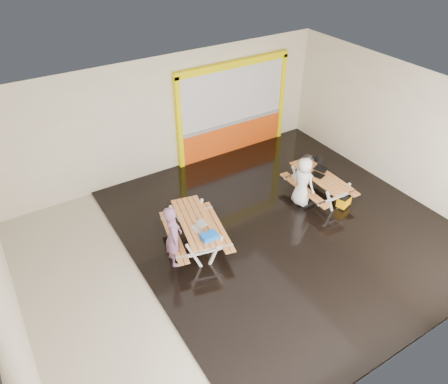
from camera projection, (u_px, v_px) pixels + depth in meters
room at (246, 184)px, 9.26m from camera, size 10.02×8.02×3.52m
deck at (284, 225)px, 10.80m from camera, size 7.50×7.98×0.05m
kiosk at (233, 110)px, 13.10m from camera, size 3.88×0.16×3.00m
picnic_table_left at (195, 227)px, 9.87m from camera, size 1.68×2.16×0.77m
picnic_table_right at (319, 180)px, 11.50m from camera, size 1.31×1.89×0.75m
person_left at (173, 236)px, 9.29m from camera, size 0.56×0.66×1.55m
person_right at (303, 182)px, 11.07m from camera, size 0.54×0.74×1.38m
laptop_left at (199, 227)px, 9.54m from camera, size 0.33×0.30×0.14m
laptop_right at (319, 173)px, 11.39m from camera, size 0.48×0.45×0.17m
blue_pouch at (209, 236)px, 9.26m from camera, size 0.36×0.26×0.11m
toolbox at (306, 159)px, 11.90m from camera, size 0.38×0.26×0.20m
backpack at (318, 162)px, 12.05m from camera, size 0.26×0.19×0.40m
dark_case at (306, 201)px, 11.48m from camera, size 0.42×0.33×0.15m
fluke_bag at (344, 201)px, 11.32m from camera, size 0.46×0.37×0.35m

